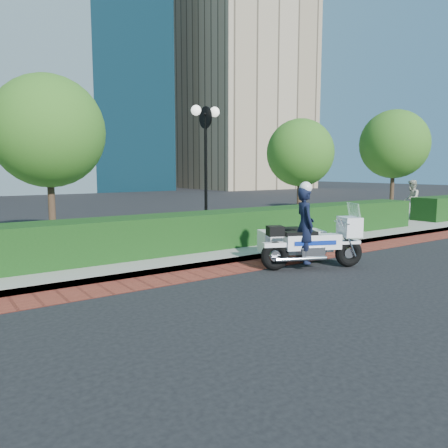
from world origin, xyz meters
TOP-DOWN VIEW (x-y plane):
  - ground at (0.00, 0.00)m, footprint 120.00×120.00m
  - brick_strip at (0.00, 1.50)m, footprint 60.00×1.00m
  - sidewalk at (0.00, 6.00)m, footprint 60.00×8.00m
  - hedge_main at (0.00, 3.60)m, footprint 18.00×1.20m
  - lamppost at (1.00, 5.20)m, footprint 1.02×0.70m
  - tree_b at (-3.50, 6.50)m, footprint 3.20×3.20m
  - tree_c at (6.50, 6.50)m, footprint 2.80×2.80m
  - tree_d at (13.00, 6.50)m, footprint 3.40×3.40m
  - tower_right at (28.00, 38.00)m, footprint 14.00×12.00m
  - police_motorcycle at (1.01, 0.81)m, footprint 2.44×2.29m
  - pedestrian at (11.64, 4.57)m, footprint 1.05×0.96m

SIDE VIEW (x-z plane):
  - ground at x=0.00m, z-range 0.00..0.00m
  - brick_strip at x=0.00m, z-range 0.00..0.01m
  - sidewalk at x=0.00m, z-range 0.00..0.15m
  - hedge_main at x=0.00m, z-range 0.15..1.15m
  - police_motorcycle at x=1.01m, z-range -0.33..1.75m
  - pedestrian at x=11.64m, z-range 0.15..1.89m
  - lamppost at x=1.00m, z-range 0.85..5.06m
  - tree_c at x=6.50m, z-range 0.90..5.20m
  - tree_b at x=-3.50m, z-range 0.99..5.88m
  - tree_d at x=13.00m, z-range 1.03..6.19m
  - tower_right at x=28.00m, z-range 0.00..28.00m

